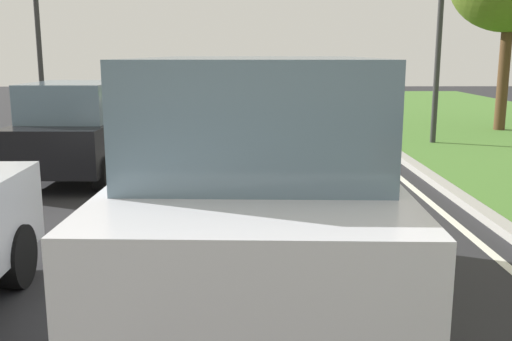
{
  "coord_description": "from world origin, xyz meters",
  "views": [
    {
      "loc": [
        0.75,
        3.53,
        2.32
      ],
      "look_at": [
        0.82,
        9.04,
        1.2
      ],
      "focal_mm": 40.88,
      "sensor_mm": 36.0,
      "label": 1
    }
  ],
  "objects_px": {
    "car_hatchback_far": "(78,130)",
    "traffic_light_near_right": "(443,1)",
    "car_suv_ahead": "(258,193)",
    "traffic_light_overhead_left": "(35,7)"
  },
  "relations": [
    {
      "from": "car_hatchback_far",
      "to": "traffic_light_near_right",
      "type": "xyz_separation_m",
      "value": [
        7.9,
        3.67,
        2.65
      ]
    },
    {
      "from": "car_suv_ahead",
      "to": "traffic_light_overhead_left",
      "type": "bearing_deg",
      "value": 118.96
    },
    {
      "from": "car_hatchback_far",
      "to": "traffic_light_near_right",
      "type": "distance_m",
      "value": 9.1
    },
    {
      "from": "traffic_light_near_right",
      "to": "car_suv_ahead",
      "type": "bearing_deg",
      "value": -115.21
    },
    {
      "from": "traffic_light_near_right",
      "to": "car_hatchback_far",
      "type": "bearing_deg",
      "value": -155.1
    },
    {
      "from": "car_suv_ahead",
      "to": "car_hatchback_far",
      "type": "bearing_deg",
      "value": 120.35
    },
    {
      "from": "car_hatchback_far",
      "to": "traffic_light_near_right",
      "type": "bearing_deg",
      "value": 26.15
    },
    {
      "from": "traffic_light_near_right",
      "to": "traffic_light_overhead_left",
      "type": "bearing_deg",
      "value": 170.13
    },
    {
      "from": "car_suv_ahead",
      "to": "traffic_light_overhead_left",
      "type": "relative_size",
      "value": 0.89
    },
    {
      "from": "car_suv_ahead",
      "to": "traffic_light_near_right",
      "type": "height_order",
      "value": "traffic_light_near_right"
    }
  ]
}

